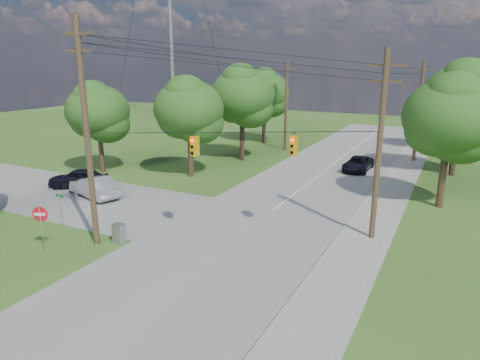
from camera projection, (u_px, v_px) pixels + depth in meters
The scene contains 22 objects.
ground at pixel (159, 263), 21.47m from camera, with size 140.00×140.00×0.00m, color #32571D.
main_road at pixel (240, 236), 24.88m from camera, with size 10.00×100.00×0.03m, color gray.
sidewalk_east at pixel (356, 258), 21.91m from camera, with size 2.60×100.00×0.12m, color #9B9991.
pole_sw at pixel (87, 133), 22.19m from camera, with size 2.00×0.32×12.00m.
pole_ne at pixel (380, 145), 22.96m from camera, with size 2.00×0.32×10.50m.
pole_north_e at pixel (419, 111), 41.92m from camera, with size 2.00×0.32×10.00m.
pole_north_w at pixel (286, 105), 48.04m from camera, with size 2.00×0.32×10.00m.
power_lines at pixel (278, 72), 28.28m from camera, with size 13.93×29.62×4.93m.
traffic_signals at pixel (244, 145), 22.68m from camera, with size 4.91×3.27×1.05m.
tree_w_near at pixel (189, 109), 36.28m from camera, with size 6.00×6.00×8.40m.
tree_w_mid at pixel (242, 95), 42.53m from camera, with size 6.40×6.40×9.22m.
tree_w_far at pixel (265, 92), 52.07m from camera, with size 6.00×6.00×8.73m.
tree_e_near at pixel (450, 117), 28.25m from camera, with size 6.20×6.20×8.81m.
tree_e_mid at pixel (462, 97), 36.43m from camera, with size 6.60×6.60×9.64m.
tree_e_far at pixel (452, 98), 47.42m from camera, with size 5.80×5.80×8.32m.
tree_cross_n at pixel (98, 111), 37.75m from camera, with size 5.60×5.60×7.91m.
car_cross_dark at pixel (78, 178), 34.14m from camera, with size 1.87×4.64×1.58m, color black.
car_cross_silver at pixel (94, 187), 31.76m from camera, with size 1.69×4.85×1.60m, color #B6B8BE.
car_main_north at pixel (358, 164), 39.56m from camera, with size 2.15×4.67×1.30m, color black.
control_cabinet at pixel (119, 234), 23.72m from camera, with size 0.63×0.46×1.15m, color gray.
do_not_enter_sign at pixel (41, 219), 22.40m from camera, with size 0.78×0.35×2.51m.
street_name_sign at pixel (61, 207), 25.45m from camera, with size 0.67×0.08×2.22m.
Camera 1 is at (12.56, -15.57, 9.75)m, focal length 32.00 mm.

